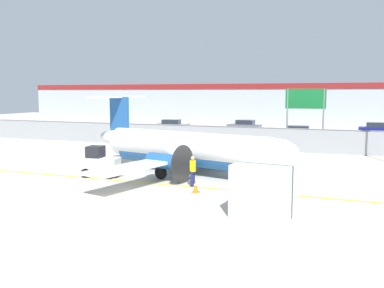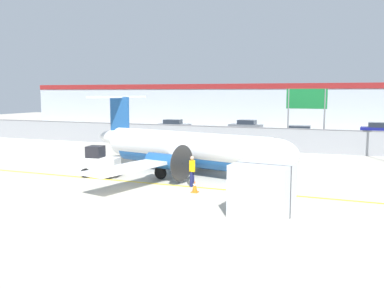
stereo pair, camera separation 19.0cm
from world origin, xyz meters
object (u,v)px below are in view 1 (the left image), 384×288
commuter_airplane (190,149)px  cargo_container (264,190)px  parked_car_0 (172,126)px  traffic_cone_near_left (196,187)px  highway_sign (305,104)px  baggage_tug (100,163)px  parked_car_3 (378,129)px  parked_car_2 (299,133)px  parked_car_1 (244,126)px  ground_crew_worker (193,170)px  traffic_cone_near_right (95,173)px

commuter_airplane → cargo_container: 9.66m
parked_car_0 → traffic_cone_near_left: bearing=-70.6°
commuter_airplane → cargo_container: size_ratio=6.14×
highway_sign → commuter_airplane: bearing=-109.4°
baggage_tug → parked_car_0: (-7.70, 28.23, 0.04)m
cargo_container → parked_car_3: (5.71, 36.72, -0.21)m
parked_car_2 → highway_sign: bearing=-81.3°
cargo_container → traffic_cone_near_left: size_ratio=4.05×
commuter_airplane → parked_car_1: bearing=111.1°
baggage_tug → cargo_container: (11.15, -4.66, 0.24)m
parked_car_0 → ground_crew_worker: bearing=-70.7°
parked_car_1 → parked_car_3: 15.71m
traffic_cone_near_left → parked_car_2: 25.68m
commuter_airplane → parked_car_0: (-12.58, 25.55, -0.71)m
traffic_cone_near_right → highway_sign: bearing=60.7°
traffic_cone_near_right → parked_car_0: bearing=104.9°
traffic_cone_near_right → parked_car_0: 29.76m
parked_car_1 → parked_car_2: (7.76, -7.20, 0.00)m
commuter_airplane → traffic_cone_near_right: bearing=-133.4°
baggage_tug → traffic_cone_near_right: size_ratio=3.85×
cargo_container → traffic_cone_near_right: 11.97m
traffic_cone_near_left → parked_car_3: bearing=73.8°
cargo_container → parked_car_2: cargo_container is taller
parked_car_0 → cargo_container: bearing=-66.9°
cargo_container → highway_sign: bearing=98.4°
parked_car_0 → parked_car_1: same height
ground_crew_worker → parked_car_1: size_ratio=0.40×
commuter_airplane → baggage_tug: commuter_airplane is taller
traffic_cone_near_right → parked_car_3: size_ratio=0.15×
parked_car_0 → parked_car_2: 17.24m
traffic_cone_near_left → parked_car_3: size_ratio=0.15×
cargo_container → ground_crew_worker: bearing=145.7°
parked_car_3 → commuter_airplane: bearing=-108.6°
traffic_cone_near_left → traffic_cone_near_right: 7.18m
traffic_cone_near_left → parked_car_1: bearing=100.1°
baggage_tug → ground_crew_worker: size_ratio=1.45×
parked_car_2 → highway_sign: size_ratio=0.78×
traffic_cone_near_right → parked_car_0: size_ratio=0.15×
baggage_tug → traffic_cone_near_right: bearing=-103.8°
commuter_airplane → traffic_cone_near_left: commuter_airplane is taller
traffic_cone_near_right → parked_car_0: parked_car_0 is taller
traffic_cone_near_right → highway_sign: highway_sign is taller
traffic_cone_near_right → parked_car_3: bearing=62.6°
commuter_airplane → parked_car_1: commuter_airplane is taller
baggage_tug → parked_car_1: 30.96m
baggage_tug → highway_sign: 20.72m
ground_crew_worker → traffic_cone_near_right: (-6.41, 0.09, -0.64)m
cargo_container → baggage_tug: bearing=163.2°
traffic_cone_near_left → highway_sign: bearing=80.8°
baggage_tug → parked_car_3: size_ratio=0.57×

